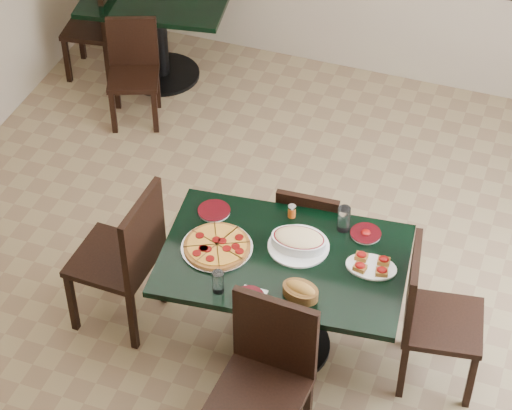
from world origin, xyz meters
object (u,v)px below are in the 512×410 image
(chair_near, at_px, (266,372))
(chair_right, at_px, (429,311))
(chair_far, at_px, (310,231))
(main_table, at_px, (283,280))
(back_chair_left, at_px, (100,22))
(back_chair_near, at_px, (133,66))
(pepperoni_pizza, at_px, (217,246))
(back_table, at_px, (159,20))
(lasagna_casserole, at_px, (299,241))
(chair_left, at_px, (127,253))
(bruschetta_platter, at_px, (371,265))
(bread_basket, at_px, (300,291))

(chair_near, distance_m, chair_right, 1.01)
(chair_far, bearing_deg, main_table, 88.30)
(chair_near, relative_size, back_chair_left, 1.14)
(back_chair_near, distance_m, pepperoni_pizza, 2.41)
(back_table, bearing_deg, lasagna_casserole, -59.42)
(chair_left, bearing_deg, pepperoni_pizza, 95.59)
(back_chair_near, bearing_deg, lasagna_casserole, -64.11)
(bruschetta_platter, bearing_deg, back_table, 133.86)
(chair_left, height_order, lasagna_casserole, chair_left)
(chair_right, bearing_deg, back_chair_near, 47.23)
(chair_left, distance_m, bruschetta_platter, 1.43)
(bread_basket, xyz_separation_m, bruschetta_platter, (0.30, 0.33, -0.02))
(pepperoni_pizza, distance_m, bruschetta_platter, 0.86)
(back_table, bearing_deg, chair_far, -54.16)
(back_table, xyz_separation_m, chair_near, (1.96, -3.04, 0.03))
(chair_near, relative_size, bread_basket, 4.36)
(chair_far, relative_size, lasagna_casserole, 2.35)
(back_table, xyz_separation_m, chair_far, (1.82, -1.83, -0.07))
(bruschetta_platter, bearing_deg, pepperoni_pizza, -171.67)
(chair_far, height_order, pepperoni_pizza, chair_far)
(chair_right, height_order, bread_basket, chair_right)
(back_table, height_order, pepperoni_pizza, pepperoni_pizza)
(back_chair_near, relative_size, bread_basket, 3.53)
(chair_far, distance_m, back_chair_left, 2.85)
(chair_left, height_order, back_chair_left, chair_left)
(chair_left, distance_m, back_chair_near, 2.14)
(back_table, bearing_deg, back_chair_left, -174.35)
(chair_left, bearing_deg, chair_right, 97.62)
(back_table, distance_m, chair_near, 3.61)
(pepperoni_pizza, distance_m, bread_basket, 0.58)
(chair_left, distance_m, pepperoni_pizza, 0.59)
(bread_basket, bearing_deg, lasagna_casserole, 120.66)
(lasagna_casserole, bearing_deg, chair_near, -89.00)
(lasagna_casserole, bearing_deg, pepperoni_pizza, -163.25)
(back_table, xyz_separation_m, back_chair_left, (-0.45, -0.12, -0.04))
(back_table, relative_size, bruschetta_platter, 4.23)
(pepperoni_pizza, bearing_deg, back_chair_near, 126.87)
(chair_right, distance_m, bruschetta_platter, 0.43)
(chair_left, relative_size, lasagna_casserole, 2.88)
(chair_right, xyz_separation_m, pepperoni_pizza, (-1.20, -0.14, 0.24))
(chair_right, bearing_deg, lasagna_casserole, 79.34)
(chair_left, relative_size, back_chair_near, 1.25)
(back_table, xyz_separation_m, bread_basket, (2.01, -2.64, 0.27))
(pepperoni_pizza, bearing_deg, chair_far, 59.63)
(back_chair_near, xyz_separation_m, bread_basket, (1.98, -2.10, 0.35))
(chair_left, bearing_deg, chair_far, 127.29)
(main_table, distance_m, bruschetta_platter, 0.52)
(main_table, xyz_separation_m, bruschetta_platter, (0.47, 0.08, 0.21))
(main_table, height_order, chair_near, chair_near)
(back_table, bearing_deg, chair_right, -49.90)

